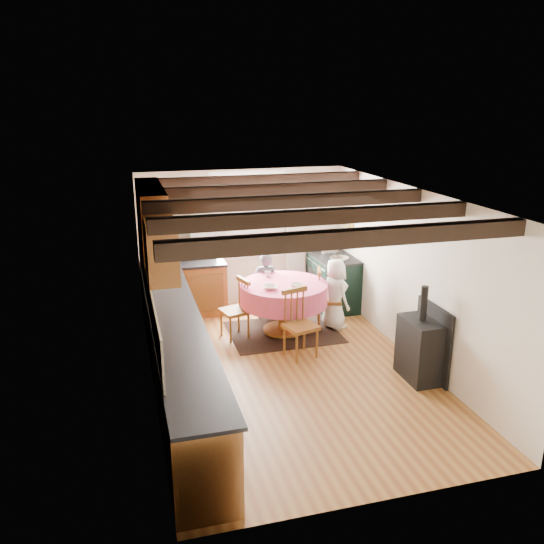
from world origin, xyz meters
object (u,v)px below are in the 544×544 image
object	(u,v)px
cast_iron_stove	(421,333)
chair_left	(234,309)
aga_range	(333,281)
chair_right	(329,297)
cup	(268,274)
dining_table	(284,308)
child_right	(335,294)
child_far	(266,286)
chair_near	(301,324)

from	to	relation	value
cast_iron_stove	chair_left	bearing A→B (deg)	136.41
aga_range	cast_iron_stove	world-z (taller)	cast_iron_stove
chair_right	aga_range	size ratio (longest dim) A/B	0.94
chair_left	cup	world-z (taller)	chair_left
dining_table	chair_right	distance (m)	0.80
chair_right	child_right	distance (m)	0.15
aga_range	cup	distance (m)	1.45
child_far	cup	distance (m)	0.41
chair_left	cast_iron_stove	world-z (taller)	cast_iron_stove
child_far	cup	size ratio (longest dim) A/B	11.48
dining_table	child_far	world-z (taller)	child_far
child_right	cup	distance (m)	1.12
cup	chair_near	bearing A→B (deg)	-83.81
chair_near	chair_left	size ratio (longest dim) A/B	1.06
dining_table	child_right	bearing A→B (deg)	-0.79
chair_near	cup	world-z (taller)	chair_near
cast_iron_stove	child_right	world-z (taller)	cast_iron_stove
dining_table	chair_right	xyz separation A→B (m)	(0.79, 0.09, 0.07)
dining_table	chair_near	xyz separation A→B (m)	(-0.01, -0.88, 0.09)
chair_near	child_far	xyz separation A→B (m)	(-0.10, 1.56, 0.07)
chair_near	chair_left	bearing A→B (deg)	114.60
dining_table	child_far	size ratio (longest dim) A/B	1.19
cast_iron_stove	cup	xyz separation A→B (m)	(-1.43, 2.32, 0.22)
cast_iron_stove	child_far	size ratio (longest dim) A/B	1.13
chair_right	dining_table	bearing A→B (deg)	114.91
dining_table	aga_range	world-z (taller)	aga_range
cast_iron_stove	child_right	size ratio (longest dim) A/B	1.12
chair_left	chair_right	world-z (taller)	chair_right
dining_table	chair_left	xyz separation A→B (m)	(-0.78, 0.03, 0.06)
dining_table	child_right	world-z (taller)	child_right
chair_near	chair_left	world-z (taller)	chair_near
chair_left	aga_range	distance (m)	2.12
dining_table	aga_range	bearing A→B (deg)	36.50
chair_right	aga_range	world-z (taller)	chair_right
child_far	child_right	world-z (taller)	child_right
chair_right	cast_iron_stove	xyz separation A→B (m)	(0.49, -2.02, 0.16)
chair_near	chair_right	xyz separation A→B (m)	(0.80, 0.97, -0.01)
chair_right	cast_iron_stove	world-z (taller)	cast_iron_stove
chair_near	chair_left	distance (m)	1.19
child_far	chair_left	bearing A→B (deg)	57.12
child_right	cup	world-z (taller)	child_right
child_far	child_right	distance (m)	1.19
cast_iron_stove	chair_right	bearing A→B (deg)	103.68
chair_right	cast_iron_stove	size ratio (longest dim) A/B	0.75
aga_range	child_far	xyz separation A→B (m)	(-1.28, -0.19, 0.09)
dining_table	cast_iron_stove	bearing A→B (deg)	-56.47
aga_range	cast_iron_stove	size ratio (longest dim) A/B	0.80
child_right	aga_range	bearing A→B (deg)	-33.92
dining_table	cup	bearing A→B (deg)	110.51
chair_left	aga_range	bearing A→B (deg)	97.99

